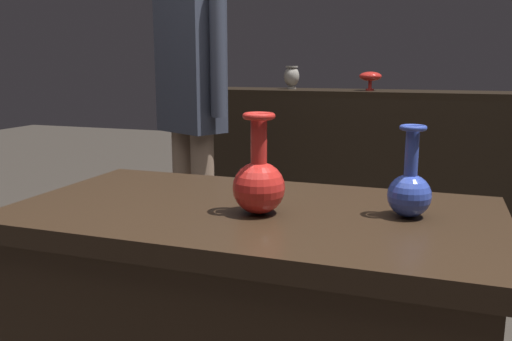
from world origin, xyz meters
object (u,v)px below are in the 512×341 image
shelf_vase_left (292,76)px  shelf_vase_center (370,77)px  vase_centerpiece (259,181)px  shelf_vase_far_left (220,76)px  vase_tall_behind (410,189)px  visitor_near_left (191,96)px

shelf_vase_left → shelf_vase_center: bearing=-4.3°
vase_centerpiece → shelf_vase_far_left: (-1.07, 2.29, 0.20)m
vase_tall_behind → shelf_vase_left: (-0.89, 2.19, 0.21)m
vase_tall_behind → shelf_vase_left: bearing=112.1°
vase_centerpiece → vase_tall_behind: size_ratio=1.12×
shelf_vase_far_left → vase_tall_behind: bearing=-57.3°
shelf_vase_center → shelf_vase_far_left: size_ratio=0.78×
shelf_vase_left → shelf_vase_far_left: 0.52m
vase_tall_behind → shelf_vase_center: (-0.37, 2.15, 0.21)m
vase_centerpiece → visitor_near_left: size_ratio=0.14×
vase_centerpiece → shelf_vase_far_left: shelf_vase_far_left is taller
shelf_vase_far_left → visitor_near_left: (0.35, -1.18, -0.07)m
vase_centerpiece → shelf_vase_center: size_ratio=1.73×
vase_centerpiece → shelf_vase_left: 2.35m
shelf_vase_center → shelf_vase_far_left: 1.04m
vase_centerpiece → vase_tall_behind: (0.34, 0.09, -0.01)m
shelf_vase_center → visitor_near_left: (-0.69, -1.13, -0.07)m
shelf_vase_center → visitor_near_left: visitor_near_left is taller
shelf_vase_left → visitor_near_left: 1.19m
shelf_vase_far_left → shelf_vase_left: bearing=-1.0°
vase_centerpiece → vase_tall_behind: vase_centerpiece is taller
shelf_vase_center → shelf_vase_left: shelf_vase_left is taller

